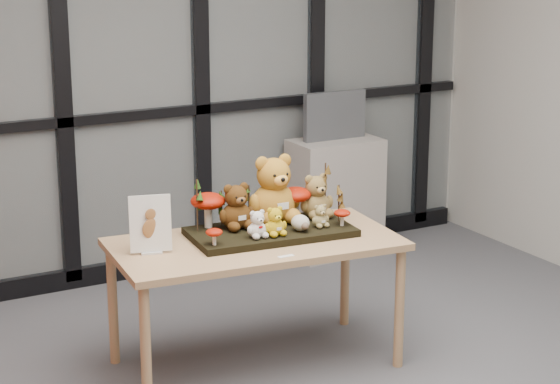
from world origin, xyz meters
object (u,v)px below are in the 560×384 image
plush_cream_hedgehog (300,222)px  cabinet (335,197)px  sign_holder (151,227)px  mushroom_front_right (342,217)px  bear_small_yellow (275,220)px  monitor (335,115)px  display_table (255,254)px  bear_pooh_yellow (273,185)px  mushroom_back_right (296,201)px  bear_white_bow (257,222)px  mushroom_back_left (208,209)px  bear_brown_medium (236,204)px  mushroom_front_left (214,236)px  bear_beige_small (320,215)px  bear_tan_back (316,193)px  diorama_tray (271,232)px

plush_cream_hedgehog → cabinet: size_ratio=0.11×
sign_holder → mushroom_front_right: bearing=6.5°
sign_holder → bear_small_yellow: bearing=3.1°
mushroom_front_right → monitor: (0.85, 1.44, 0.21)m
display_table → plush_cream_hedgehog: plush_cream_hedgehog is taller
display_table → bear_small_yellow: bear_small_yellow is taller
sign_holder → monitor: size_ratio=0.63×
bear_pooh_yellow → mushroom_back_right: size_ratio=2.11×
bear_white_bow → mushroom_back_left: (-0.14, 0.27, 0.02)m
plush_cream_hedgehog → mushroom_back_left: size_ratio=0.46×
bear_brown_medium → mushroom_front_left: bearing=-131.9°
plush_cream_hedgehog → mushroom_front_right: size_ratio=0.97×
bear_brown_medium → bear_white_bow: 0.20m
mushroom_front_right → mushroom_front_left: bearing=177.9°
plush_cream_hedgehog → bear_small_yellow: bearing=-172.7°
bear_small_yellow → mushroom_back_left: 0.36m
display_table → mushroom_back_left: (-0.16, 0.21, 0.20)m
bear_small_yellow → mushroom_front_right: bear_small_yellow is taller
mushroom_back_right → mushroom_front_left: mushroom_back_right is taller
bear_small_yellow → bear_pooh_yellow: bearing=68.9°
sign_holder → cabinet: 2.26m
bear_pooh_yellow → bear_small_yellow: size_ratio=2.41×
bear_small_yellow → mushroom_front_right: size_ratio=1.70×
bear_brown_medium → monitor: size_ratio=0.56×
mushroom_back_left → bear_pooh_yellow: bearing=-10.8°
mushroom_back_right → mushroom_front_right: bearing=-57.9°
bear_white_bow → bear_beige_small: size_ratio=1.18×
bear_white_bow → mushroom_front_right: bearing=1.7°
mushroom_back_left → cabinet: size_ratio=0.25×
monitor → sign_holder: bearing=-144.9°
monitor → cabinet: bearing=-90.0°
bear_pooh_yellow → mushroom_back_left: 0.36m
bear_brown_medium → sign_holder: bear_brown_medium is taller
mushroom_front_right → bear_beige_small: bearing=161.4°
display_table → plush_cream_hedgehog: (0.23, -0.06, 0.15)m
display_table → monitor: size_ratio=3.27×
cabinet → bear_tan_back: bearing=-125.9°
bear_small_yellow → cabinet: size_ratio=0.20×
mushroom_back_left → diorama_tray: bearing=-32.9°
display_table → bear_beige_small: bearing=-2.5°
mushroom_front_right → cabinet: same height
bear_white_bow → monitor: monitor is taller
bear_small_yellow → mushroom_front_left: bearing=-174.8°
diorama_tray → sign_holder: sign_holder is taller
bear_pooh_yellow → cabinet: size_ratio=0.49×
bear_pooh_yellow → sign_holder: 0.72m
sign_holder → monitor: (1.83, 1.29, 0.16)m
diorama_tray → mushroom_back_right: (0.20, 0.10, 0.11)m
plush_cream_hedgehog → bear_white_bow: bearing=-175.9°
mushroom_front_left → monitor: bearing=42.3°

